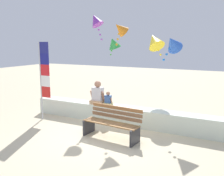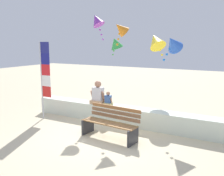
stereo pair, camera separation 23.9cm
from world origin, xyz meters
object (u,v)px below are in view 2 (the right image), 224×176
kite_green (116,43)px  person_child (108,100)px  kite_orange (120,29)px  kite_blue (173,43)px  flag_banner (44,74)px  park_bench (111,123)px  kite_yellow (156,41)px  kite_purple (97,20)px  person_adult (98,95)px

kite_green → person_child: bearing=-66.4°
kite_orange → kite_blue: (1.79, 0.12, -0.49)m
flag_banner → park_bench: bearing=-8.8°
park_bench → kite_yellow: size_ratio=1.64×
kite_purple → kite_green: bearing=97.3°
person_adult → kite_orange: kite_orange is taller
person_child → kite_purple: 3.16m
park_bench → kite_purple: size_ratio=1.61×
park_bench → person_adult: person_adult is taller
flag_banner → kite_orange: (2.24, 1.40, 1.55)m
kite_blue → kite_green: 4.09m
kite_green → flag_banner: bearing=-100.5°
person_adult → kite_green: (-0.94, 3.09, 1.78)m
person_adult → person_child: person_adult is taller
kite_yellow → kite_orange: 1.71m
person_adult → kite_yellow: kite_yellow is taller
flag_banner → kite_purple: bearing=62.7°
kite_green → kite_orange: bearing=-58.9°
kite_yellow → flag_banner: bearing=-136.4°
person_child → kite_blue: size_ratio=0.51×
kite_purple → kite_blue: size_ratio=1.15×
kite_yellow → kite_green: 2.52m
kite_blue → kite_green: (-3.31, 2.41, 0.00)m
person_adult → kite_yellow: 3.07m
park_bench → kite_yellow: 4.06m
kite_purple → kite_blue: bearing=-7.3°
park_bench → flag_banner: (-2.88, 0.45, 1.19)m
flag_banner → kite_yellow: bearing=43.6°
kite_purple → kite_orange: bearing=-21.9°
flag_banner → kite_yellow: kite_yellow is taller
person_child → kite_yellow: (0.94, 2.03, 2.00)m
park_bench → kite_green: size_ratio=1.86×
kite_orange → kite_green: size_ratio=0.95×
kite_orange → kite_blue: 1.86m
flag_banner → kite_purple: kite_purple is taller
person_adult → person_child: 0.43m
person_adult → kite_blue: kite_blue is taller
flag_banner → kite_green: 4.13m
person_adult → kite_purple: 2.93m
person_adult → kite_purple: kite_purple is taller
flag_banner → kite_orange: bearing=31.9°
kite_orange → kite_green: (-1.52, 2.53, -0.49)m
park_bench → person_child: person_child is taller
kite_blue → kite_yellow: bearing=127.0°
kite_yellow → kite_blue: bearing=-53.0°
kite_yellow → person_adult: bearing=-123.5°
person_child → kite_green: size_ratio=0.51×
person_child → kite_yellow: bearing=65.2°
flag_banner → kite_purple: (0.98, 1.90, 1.92)m
person_adult → kite_green: bearing=107.0°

